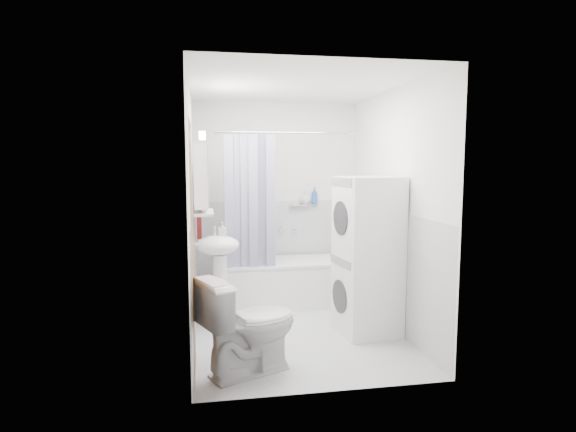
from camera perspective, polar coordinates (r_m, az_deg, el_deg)
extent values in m
plane|color=silver|center=(4.95, 0.97, -13.45)|extent=(2.60, 2.60, 0.00)
plane|color=white|center=(5.96, -1.39, 1.79)|extent=(2.00, 0.00, 2.00)
plane|color=white|center=(3.42, 5.16, -1.76)|extent=(2.00, 0.00, 2.00)
plane|color=white|center=(4.60, -11.33, 0.26)|extent=(0.00, 2.60, 2.60)
plane|color=white|center=(4.97, 12.39, 0.69)|extent=(0.00, 2.60, 2.60)
plane|color=white|center=(4.71, 1.03, 15.17)|extent=(2.60, 2.60, 0.00)
plane|color=white|center=(6.02, -1.36, -3.92)|extent=(1.98, 0.00, 1.98)
plane|color=white|center=(4.70, -11.02, -7.03)|extent=(0.00, 2.58, 2.58)
plane|color=white|center=(5.06, 12.10, -6.08)|extent=(0.00, 2.58, 2.58)
plane|color=brown|center=(3.75, -11.25, -4.22)|extent=(0.00, 2.00, 2.00)
cylinder|color=silver|center=(4.08, -10.73, -3.36)|extent=(0.04, 0.04, 0.04)
cube|color=white|center=(5.75, -0.67, -8.01)|extent=(1.36, 0.63, 0.50)
cube|color=white|center=(5.69, -0.67, -5.44)|extent=(1.38, 0.65, 0.03)
cube|color=silver|center=(5.71, -0.67, -6.56)|extent=(1.18, 0.45, 0.20)
cylinder|color=silver|center=(5.98, 0.70, -1.58)|extent=(0.04, 0.12, 0.04)
cylinder|color=silver|center=(5.31, -0.22, 9.85)|extent=(1.56, 0.02, 0.02)
cube|color=#17164D|center=(5.25, -7.01, 1.65)|extent=(0.10, 0.02, 1.45)
cube|color=#17164D|center=(5.25, -6.03, 1.67)|extent=(0.10, 0.02, 1.45)
cube|color=#17164D|center=(5.26, -5.05, 1.68)|extent=(0.10, 0.02, 1.45)
cube|color=#17164D|center=(5.27, -4.07, 1.70)|extent=(0.10, 0.02, 1.45)
cube|color=#17164D|center=(5.28, -3.10, 1.72)|extent=(0.10, 0.02, 1.45)
cube|color=#17164D|center=(5.29, -2.13, 1.73)|extent=(0.10, 0.02, 1.45)
ellipsoid|color=white|center=(4.89, -8.36, -3.46)|extent=(0.44, 0.37, 0.20)
cylinder|color=white|center=(4.99, -8.03, -8.83)|extent=(0.14, 0.14, 0.75)
cylinder|color=silver|center=(5.01, -8.66, -1.83)|extent=(0.03, 0.03, 0.14)
cylinder|color=silver|center=(4.96, -8.66, -1.21)|extent=(0.02, 0.10, 0.02)
cube|color=white|center=(4.67, -10.29, 4.68)|extent=(0.12, 0.50, 0.60)
cube|color=white|center=(4.67, -9.49, 4.70)|extent=(0.01, 0.47, 0.57)
cube|color=#FFEABF|center=(4.68, -10.14, 9.35)|extent=(0.06, 0.45, 0.06)
cube|color=silver|center=(4.70, -9.96, 0.41)|extent=(0.18, 0.54, 0.02)
cube|color=silver|center=(5.95, 1.20, 1.30)|extent=(0.22, 0.06, 0.02)
cube|color=#5D1719|center=(5.34, -10.52, 1.68)|extent=(0.05, 0.33, 0.78)
cube|color=#5D1719|center=(5.32, -10.28, 5.52)|extent=(0.03, 0.29, 0.08)
cylinder|color=silver|center=(5.32, -10.72, 5.94)|extent=(0.02, 0.04, 0.02)
cube|color=white|center=(4.86, 9.33, -9.14)|extent=(0.61, 0.61, 0.77)
cylinder|color=#2D2D33|center=(4.78, 6.15, -9.46)|extent=(0.06, 0.33, 0.33)
cube|color=gray|center=(4.70, 6.21, -5.38)|extent=(0.07, 0.48, 0.08)
cube|color=white|center=(4.71, 9.50, -0.08)|extent=(0.61, 0.61, 0.77)
cylinder|color=#2D2D33|center=(4.63, 6.27, -0.24)|extent=(0.06, 0.33, 0.33)
cube|color=gray|center=(4.60, 6.33, 4.06)|extent=(0.07, 0.48, 0.08)
imported|color=white|center=(3.94, -4.60, -12.76)|extent=(0.91, 0.73, 0.79)
imported|color=gray|center=(4.88, -7.79, -2.28)|extent=(0.08, 0.17, 0.08)
imported|color=gray|center=(4.54, -9.97, 0.82)|extent=(0.07, 0.18, 0.07)
imported|color=gray|center=(4.81, -9.98, 1.31)|extent=(0.10, 0.09, 0.10)
imported|color=gray|center=(5.96, 2.03, 2.04)|extent=(0.13, 0.17, 0.13)
imported|color=#2B57AE|center=(5.99, 3.15, 1.81)|extent=(0.08, 0.21, 0.08)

